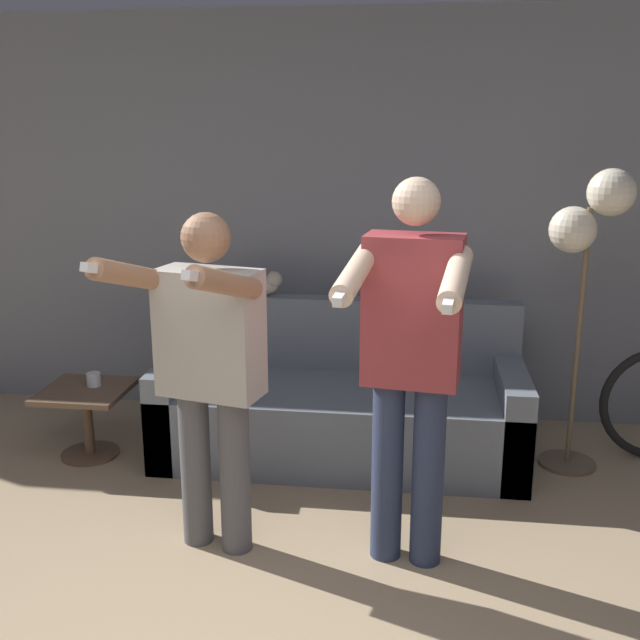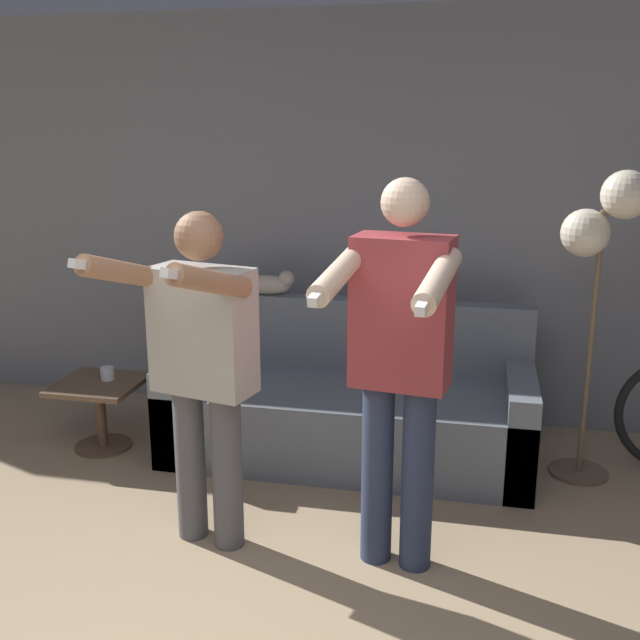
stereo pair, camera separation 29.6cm
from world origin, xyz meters
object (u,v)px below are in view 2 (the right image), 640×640
Objects in this scene: person_right at (400,356)px; floor_lamp at (603,236)px; person_left at (201,359)px; couch at (349,409)px; cat at (270,284)px; cup at (107,373)px; side_table at (100,400)px.

person_right reaches higher than floor_lamp.
couch is at bearing 79.61° from person_left.
floor_lamp is at bearing -9.12° from cat.
person_right is at bearing -26.44° from cup.
couch is at bearing 8.80° from side_table.
floor_lamp reaches higher than side_table.
person_left is 3.80× the size of cat.
cat is at bearing 28.87° from cup.
floor_lamp is (0.92, 1.10, 0.37)m from person_right.
person_left reaches higher than cup.
floor_lamp is at bearing 0.31° from couch.
cup is (-2.77, -0.19, -0.89)m from floor_lamp.
person_left is 1.41m from cat.
floor_lamp is (1.80, 1.10, 0.44)m from person_left.
person_left is 0.88m from person_right.
person_right is 4.17× the size of cat.
person_right is 2.12m from cup.
cup is at bearing -176.17° from floor_lamp.
couch is 1.35m from person_left.
side_table is (-2.80, -0.24, -1.04)m from floor_lamp.
person_right is at bearing -129.95° from floor_lamp.
side_table is (-1.48, -0.23, 0.02)m from couch.
person_right is (0.40, -1.09, 0.69)m from couch.
couch is 1.25× the size of floor_lamp.
side_table is at bearing -149.63° from cat.
cup is at bearing 149.60° from person_left.
couch reaches higher than cup.
couch is 1.23× the size of person_right.
floor_lamp is 20.81× the size of cup.
floor_lamp reaches higher than person_left.
person_right is 1.01× the size of floor_lamp.
side_table is (-0.92, -0.54, -0.64)m from cat.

